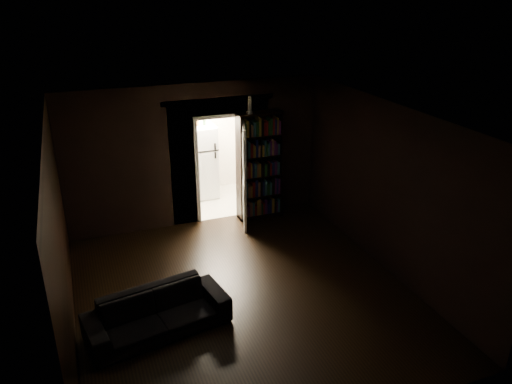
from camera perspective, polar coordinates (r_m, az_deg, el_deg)
ground at (r=7.95m, az=-1.41°, el=-11.55°), size 5.50×5.50×0.00m
room_walls at (r=8.08m, az=-4.13°, el=2.45°), size 5.02×5.61×2.84m
kitchen_alcove at (r=10.92m, az=-5.81°, el=5.24°), size 2.20×1.80×2.60m
sofa at (r=7.15m, az=-11.23°, el=-12.81°), size 2.07×1.17×0.75m
bookshelf at (r=9.98m, az=0.40°, el=2.99°), size 0.95×0.57×2.20m
refrigerator at (r=11.16m, az=-6.56°, el=3.51°), size 0.88×0.83×1.65m
door at (r=9.68m, az=-1.36°, el=1.85°), size 0.30×0.83×2.05m
figurine at (r=9.50m, az=-0.73°, el=9.93°), size 0.14×0.14×0.33m
bottles at (r=10.80m, az=-7.11°, el=8.18°), size 0.68×0.24×0.28m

